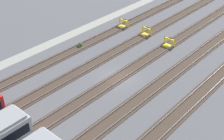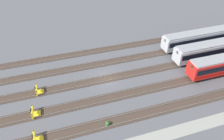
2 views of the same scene
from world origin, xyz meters
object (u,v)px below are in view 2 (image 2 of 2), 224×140
object	(u,v)px
subway_car_back_row_leftmost	(215,49)
bumper_stop_near_inner_track	(34,112)
bumper_stop_middle_track	(38,90)
subway_car_front_row_left_inner	(200,38)
weed_clump	(108,123)
bumper_stop_nearest_track	(36,139)

from	to	relation	value
subway_car_back_row_leftmost	bumper_stop_near_inner_track	size ratio (longest dim) A/B	8.97
bumper_stop_middle_track	subway_car_back_row_leftmost	bearing A→B (deg)	0.07
subway_car_front_row_left_inner	weed_clump	bearing A→B (deg)	-149.99
bumper_stop_nearest_track	weed_clump	bearing A→B (deg)	-1.63
bumper_stop_near_inner_track	bumper_stop_nearest_track	bearing A→B (deg)	-88.64
subway_car_front_row_left_inner	bumper_stop_near_inner_track	xyz separation A→B (m)	(-36.12, -9.83, -1.53)
subway_car_front_row_left_inner	bumper_stop_nearest_track	size ratio (longest dim) A/B	9.00
bumper_stop_nearest_track	bumper_stop_middle_track	size ratio (longest dim) A/B	1.00
bumper_stop_near_inner_track	bumper_stop_middle_track	world-z (taller)	same
subway_car_back_row_leftmost	bumper_stop_nearest_track	bearing A→B (deg)	-164.65
bumper_stop_near_inner_track	weed_clump	size ratio (longest dim) A/B	2.18
subway_car_back_row_leftmost	weed_clump	xyz separation A→B (m)	(-26.00, -10.16, -1.80)
bumper_stop_middle_track	subway_car_front_row_left_inner	bearing A→B (deg)	7.89
bumper_stop_near_inner_track	weed_clump	world-z (taller)	bumper_stop_near_inner_track
bumper_stop_nearest_track	subway_car_back_row_leftmost	bearing A→B (deg)	15.35
subway_car_back_row_leftmost	bumper_stop_near_inner_track	bearing A→B (deg)	-172.16
subway_car_back_row_leftmost	weed_clump	distance (m)	27.97
bumper_stop_nearest_track	weed_clump	world-z (taller)	bumper_stop_nearest_track
bumper_stop_nearest_track	bumper_stop_near_inner_track	distance (m)	4.91
subway_car_front_row_left_inner	bumper_stop_middle_track	xyz separation A→B (m)	(-35.32, -4.90, -1.53)
bumper_stop_nearest_track	bumper_stop_middle_track	distance (m)	9.86
bumper_stop_nearest_track	bumper_stop_middle_track	world-z (taller)	same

